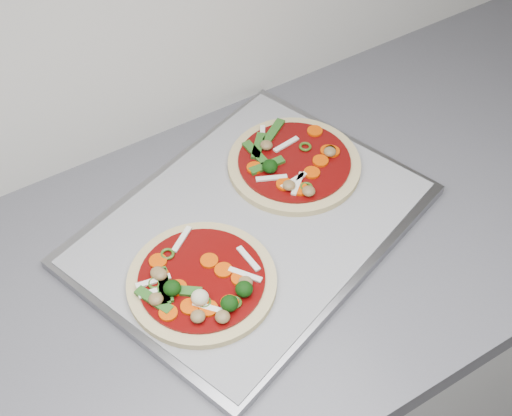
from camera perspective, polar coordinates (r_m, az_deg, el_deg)
countertop at (r=1.00m, az=-10.73°, el=-9.26°), size 3.60×0.60×0.04m
baking_tray at (r=1.06m, az=-0.35°, el=-1.39°), size 0.58×0.50×0.02m
parchment at (r=1.05m, az=-0.35°, el=-1.08°), size 0.56×0.48×0.00m
pizza_left at (r=0.97m, az=-4.45°, el=-5.99°), size 0.21×0.21×0.03m
pizza_right at (r=1.12m, az=3.02°, el=3.57°), size 0.29×0.29×0.04m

